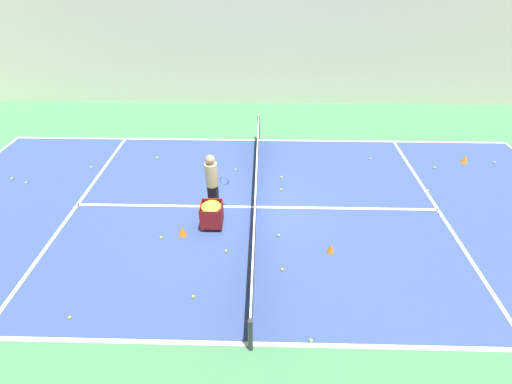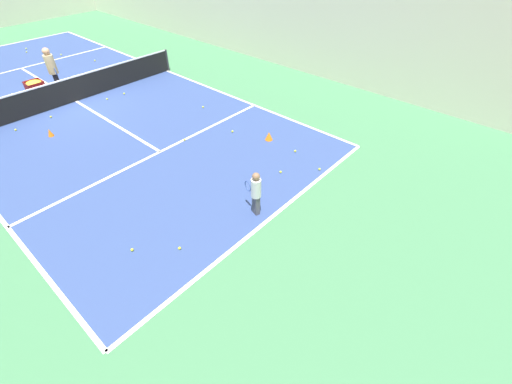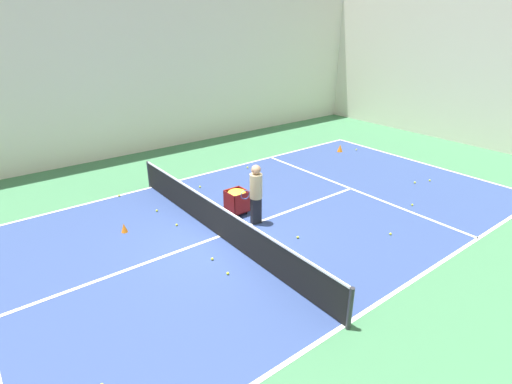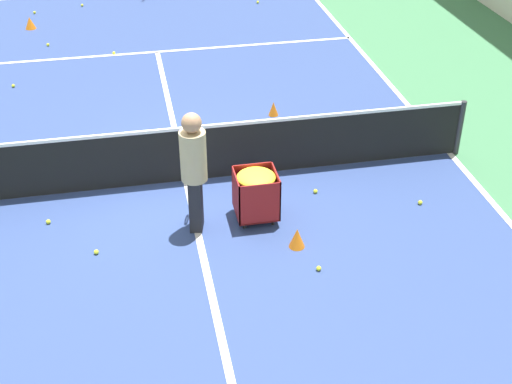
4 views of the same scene
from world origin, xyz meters
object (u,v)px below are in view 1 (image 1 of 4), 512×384
Objects in this scene: coach_at_net at (212,179)px; ball_cart at (211,211)px; tennis_net at (256,194)px; training_cone_0 at (182,231)px.

coach_at_net is 1.02m from ball_cart.
tennis_net is 11.93× the size of ball_cart.
coach_at_net is at bearing -29.42° from training_cone_0.
coach_at_net reaches higher than ball_cart.
ball_cart reaches higher than training_cone_0.
tennis_net is 31.70× the size of training_cone_0.
tennis_net reaches higher than training_cone_0.
training_cone_0 is (-1.32, 2.04, -0.35)m from tennis_net.
coach_at_net reaches higher than training_cone_0.
tennis_net is 1.53m from ball_cart.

